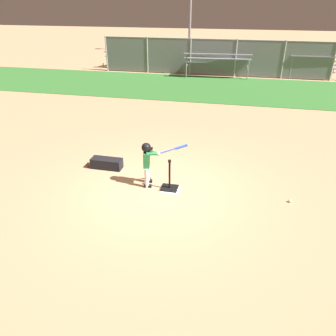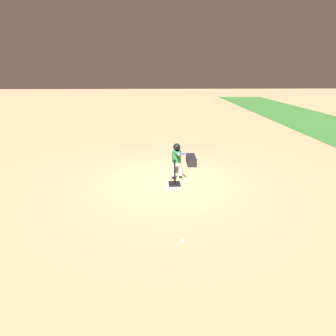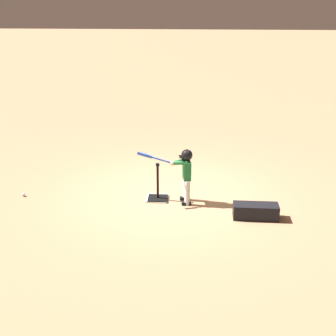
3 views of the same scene
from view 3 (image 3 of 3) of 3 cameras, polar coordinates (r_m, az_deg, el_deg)
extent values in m
plane|color=tan|center=(9.77, 0.36, -3.41)|extent=(90.00, 90.00, 0.00)
cube|color=white|center=(9.62, -1.35, -3.72)|extent=(0.46, 0.46, 0.02)
cube|color=black|center=(9.59, -1.25, -3.74)|extent=(0.40, 0.36, 0.04)
cylinder|color=black|center=(9.45, -1.26, -1.71)|extent=(0.05, 0.05, 0.70)
cylinder|color=black|center=(9.31, -1.28, 0.41)|extent=(0.08, 0.08, 0.05)
cylinder|color=silver|center=(9.27, 2.36, -3.07)|extent=(0.12, 0.12, 0.51)
cube|color=black|center=(9.36, 2.22, -4.33)|extent=(0.19, 0.12, 0.06)
cylinder|color=silver|center=(9.49, 2.14, -2.48)|extent=(0.12, 0.12, 0.51)
cube|color=black|center=(9.58, 2.00, -3.71)|extent=(0.19, 0.12, 0.06)
cube|color=#236B38|center=(9.22, 2.29, -0.24)|extent=(0.19, 0.29, 0.38)
sphere|color=#DBB293|center=(9.11, 2.31, 1.51)|extent=(0.19, 0.19, 0.19)
sphere|color=black|center=(9.11, 2.32, 1.58)|extent=(0.23, 0.23, 0.23)
cube|color=black|center=(9.11, 1.72, 1.39)|extent=(0.14, 0.19, 0.01)
cylinder|color=#236B38|center=(9.10, 1.47, 0.63)|extent=(0.31, 0.11, 0.11)
cylinder|color=#236B38|center=(9.18, 1.39, 0.81)|extent=(0.31, 0.21, 0.11)
sphere|color=#DBB293|center=(9.12, 0.55, 0.59)|extent=(0.10, 0.10, 0.10)
cylinder|color=blue|center=(9.05, -1.54, 1.20)|extent=(0.67, 0.15, 0.26)
cylinder|color=blue|center=(9.01, -2.90, 1.59)|extent=(0.31, 0.11, 0.16)
cylinder|color=black|center=(9.13, 0.67, 0.56)|extent=(0.04, 0.05, 0.05)
sphere|color=white|center=(10.18, -17.21, -3.12)|extent=(0.07, 0.07, 0.07)
cube|color=black|center=(8.94, 10.64, -5.20)|extent=(0.84, 0.33, 0.28)
camera|label=1|loc=(15.52, -4.80, 21.30)|focal=35.00mm
camera|label=2|loc=(12.11, -38.38, 12.67)|focal=28.00mm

